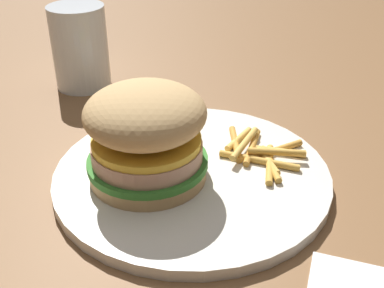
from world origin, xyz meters
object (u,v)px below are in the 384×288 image
plate (192,175)px  fries_pile (260,152)px  drink_glass (80,50)px  sandwich (146,134)px

plate → fries_pile: 0.08m
drink_glass → fries_pile: bearing=155.7°
plate → sandwich: size_ratio=2.36×
plate → sandwich: (0.04, 0.02, 0.05)m
fries_pile → drink_glass: 0.31m
fries_pile → drink_glass: drink_glass is taller
sandwich → drink_glass: 0.27m
sandwich → fries_pile: (-0.10, -0.07, -0.04)m
sandwich → fries_pile: size_ratio=1.20×
sandwich → drink_glass: size_ratio=1.03×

